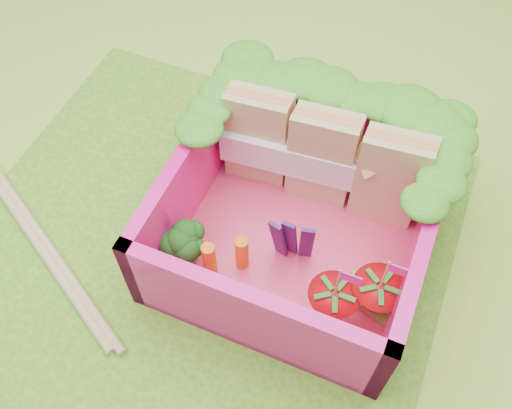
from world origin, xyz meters
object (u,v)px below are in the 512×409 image
object	(u,v)px
chopsticks	(21,214)
bento_box	(298,216)
sandwich_stack	(323,158)
strawberry_right	(375,298)
broccoli	(185,240)
strawberry_left	(332,305)

from	to	relation	value
chopsticks	bento_box	bearing A→B (deg)	16.18
sandwich_stack	strawberry_right	bearing A→B (deg)	-50.61
bento_box	chopsticks	xyz separation A→B (m)	(-1.50, -0.43, -0.25)
broccoli	strawberry_left	world-z (taller)	strawberry_left
strawberry_left	broccoli	bearing A→B (deg)	177.87
bento_box	sandwich_stack	distance (m)	0.36
strawberry_left	strawberry_right	bearing A→B (deg)	31.39
strawberry_right	strawberry_left	bearing A→B (deg)	-148.61
broccoli	strawberry_right	size ratio (longest dim) A/B	0.62
bento_box	strawberry_right	world-z (taller)	strawberry_right
bento_box	strawberry_right	xyz separation A→B (m)	(0.50, -0.24, -0.09)
strawberry_right	chopsticks	bearing A→B (deg)	-174.53
bento_box	strawberry_right	bearing A→B (deg)	-26.14
broccoli	chopsticks	bearing A→B (deg)	-173.85
sandwich_stack	broccoli	bearing A→B (deg)	-126.20
broccoli	strawberry_left	bearing A→B (deg)	-2.13
strawberry_left	bento_box	bearing A→B (deg)	131.20
chopsticks	strawberry_left	bearing A→B (deg)	2.48
broccoli	chopsticks	world-z (taller)	broccoli
broccoli	strawberry_right	xyz separation A→B (m)	(0.99, 0.08, -0.04)
sandwich_stack	chopsticks	world-z (taller)	sandwich_stack
strawberry_left	chopsticks	xyz separation A→B (m)	(-1.81, -0.08, -0.16)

